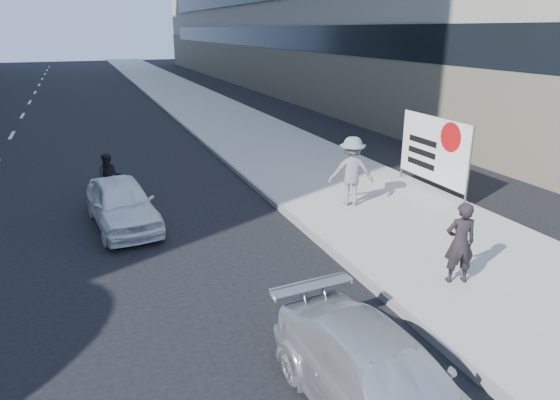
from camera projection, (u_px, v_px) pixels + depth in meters
name	position (u px, v px, depth m)	size (l,w,h in m)	color
ground	(326.00, 332.00, 8.28)	(160.00, 160.00, 0.00)	black
near_sidewalk	(226.00, 119.00, 27.22)	(5.00, 120.00, 0.15)	#98958E
jogger	(352.00, 171.00, 13.55)	(1.23, 0.70, 1.90)	slate
pedestrian_woman	(460.00, 243.00, 9.37)	(0.59, 0.39, 1.61)	black
protest_banner	(434.00, 149.00, 14.68)	(0.08, 3.06, 2.20)	#4C4C4C
parked_sedan	(382.00, 383.00, 6.25)	(1.58, 3.90, 1.13)	silver
white_sedan_near	(122.00, 203.00, 12.55)	(1.43, 3.57, 1.21)	white
motorcycle	(110.00, 180.00, 14.38)	(0.74, 2.05, 1.42)	black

